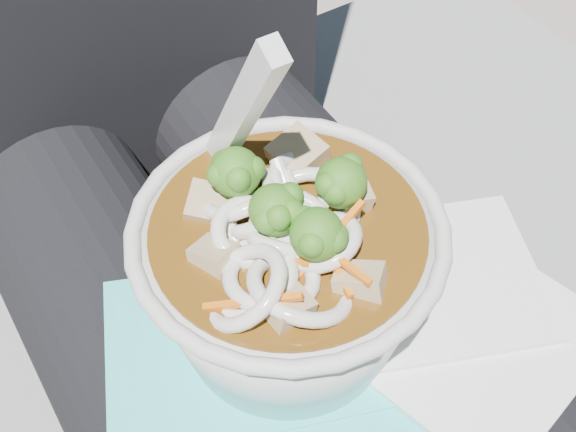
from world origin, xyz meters
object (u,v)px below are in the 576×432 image
udon_bowl (287,268)px  person_body (221,247)px  stone_ledge (215,394)px  lap (287,363)px  plastic_bag (295,381)px

udon_bowl → person_body: bearing=83.8°
stone_ledge → lap: lap is taller
lap → udon_bowl: size_ratio=2.32×
lap → person_body: bearing=90.0°
stone_ledge → lap: bearing=-90.0°
person_body → plastic_bag: (-0.03, -0.14, 0.05)m
plastic_bag → udon_bowl: (0.01, 0.03, 0.06)m
stone_ledge → plastic_bag: plastic_bag is taller
stone_ledge → person_body: size_ratio=1.02×
lap → person_body: (-0.00, 0.09, 0.03)m
person_body → plastic_bag: bearing=-100.1°
stone_ledge → udon_bowl: udon_bowl is taller
udon_bowl → lap: bearing=59.0°
stone_ledge → udon_bowl: size_ratio=4.83×
udon_bowl → stone_ledge: bearing=85.9°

